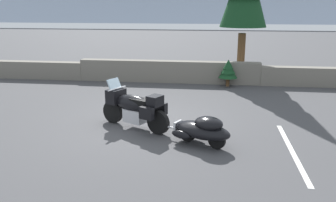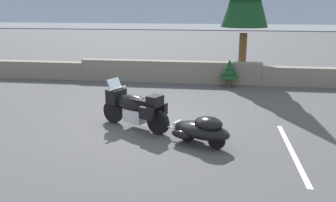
{
  "view_description": "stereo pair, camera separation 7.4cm",
  "coord_description": "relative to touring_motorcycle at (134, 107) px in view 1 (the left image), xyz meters",
  "views": [
    {
      "loc": [
        2.01,
        -9.55,
        3.36
      ],
      "look_at": [
        0.81,
        -0.51,
        0.85
      ],
      "focal_mm": 37.51,
      "sensor_mm": 36.0,
      "label": 1
    },
    {
      "loc": [
        2.08,
        -9.54,
        3.36
      ],
      "look_at": [
        0.81,
        -0.51,
        0.85
      ],
      "focal_mm": 37.51,
      "sensor_mm": 36.0,
      "label": 2
    }
  ],
  "objects": [
    {
      "name": "ground_plane",
      "position": [
        0.16,
        0.42,
        -0.62
      ],
      "size": [
        80.0,
        80.0,
        0.0
      ],
      "primitive_type": "plane",
      "color": "#424244"
    },
    {
      "name": "stone_guard_wall",
      "position": [
        0.31,
        6.15,
        -0.19
      ],
      "size": [
        24.0,
        0.51,
        0.96
      ],
      "color": "slate",
      "rests_on": "ground"
    },
    {
      "name": "touring_motorcycle",
      "position": [
        0.0,
        0.0,
        0.0
      ],
      "size": [
        2.12,
        1.36,
        1.33
      ],
      "color": "black",
      "rests_on": "ground"
    },
    {
      "name": "car_shaped_trailer",
      "position": [
        1.93,
        -1.0,
        -0.21
      ],
      "size": [
        2.12,
        1.33,
        0.76
      ],
      "color": "black",
      "rests_on": "ground"
    },
    {
      "name": "pine_sapling_near",
      "position": [
        2.76,
        5.66,
        0.09
      ],
      "size": [
        0.8,
        0.8,
        1.14
      ],
      "color": "brown",
      "rests_on": "ground"
    },
    {
      "name": "parking_stripe_marker",
      "position": [
        4.07,
        -1.08,
        -0.62
      ],
      "size": [
        0.12,
        3.6,
        0.01
      ],
      "primitive_type": "cube",
      "color": "silver",
      "rests_on": "ground"
    }
  ]
}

